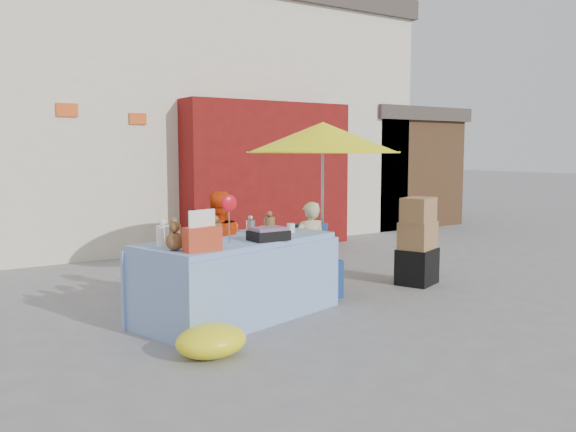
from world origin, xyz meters
TOP-DOWN VIEW (x-y plane):
  - ground at (0.00, 0.00)m, footprint 80.00×80.00m
  - backdrop at (0.52, 7.52)m, footprint 14.00×8.00m
  - market_table at (-0.57, 0.37)m, footprint 2.36×1.55m
  - chair_left at (-0.57, 0.67)m, footprint 0.56×0.55m
  - chair_right at (0.68, 0.67)m, footprint 0.56×0.55m
  - vendor_orange at (-0.58, 0.80)m, footprint 0.71×0.60m
  - vendor_beige at (0.67, 0.80)m, footprint 0.45×0.34m
  - umbrella at (0.97, 0.95)m, footprint 1.90×1.90m
  - box_stack at (2.15, 0.46)m, footprint 0.63×0.58m
  - tarp_bundle at (-1.36, -0.59)m, footprint 0.65×0.53m

SIDE VIEW (x-z plane):
  - ground at x=0.00m, z-range 0.00..0.00m
  - tarp_bundle at x=-1.36m, z-range 0.00..0.28m
  - chair_left at x=-0.57m, z-range -0.17..0.68m
  - chair_right at x=0.68m, z-range -0.17..0.68m
  - market_table at x=-0.57m, z-range -0.23..1.08m
  - box_stack at x=2.15m, z-range -0.04..1.09m
  - vendor_beige at x=0.67m, z-range 0.00..1.13m
  - vendor_orange at x=-0.58m, z-range 0.00..1.30m
  - umbrella at x=0.97m, z-range 0.85..2.94m
  - backdrop at x=0.52m, z-range -0.80..7.00m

